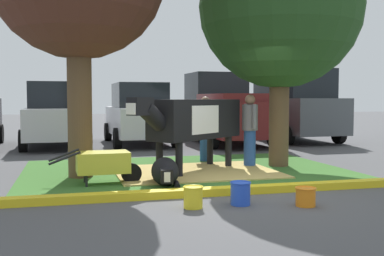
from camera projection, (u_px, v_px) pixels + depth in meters
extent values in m
plane|color=#4C4C4F|center=(243.00, 190.00, 7.71)|extent=(80.00, 80.00, 0.00)
cube|color=#386B28|center=(186.00, 171.00, 9.77)|extent=(6.60, 4.68, 0.02)
cube|color=yellow|center=(224.00, 191.00, 7.36)|extent=(7.80, 0.24, 0.12)
cube|color=tan|center=(196.00, 172.00, 9.48)|extent=(3.22, 2.43, 0.04)
cylinder|color=brown|center=(80.00, 106.00, 8.85)|extent=(0.46, 0.46, 2.75)
cylinder|color=brown|center=(279.00, 116.00, 10.35)|extent=(0.44, 0.44, 2.27)
sphere|color=#23471E|center=(280.00, 7.00, 10.21)|extent=(3.56, 3.56, 3.56)
cube|color=black|center=(196.00, 119.00, 9.62)|extent=(2.24, 1.97, 0.80)
cube|color=white|center=(191.00, 119.00, 9.50)|extent=(1.15, 1.12, 0.56)
cylinder|color=black|center=(153.00, 116.00, 8.55)|extent=(0.70, 0.64, 0.58)
cube|color=black|center=(140.00, 106.00, 8.29)|extent=(0.51, 0.48, 0.32)
cube|color=white|center=(132.00, 109.00, 8.13)|extent=(0.22, 0.23, 0.20)
cylinder|color=black|center=(179.00, 160.00, 8.83)|extent=(0.14, 0.14, 0.69)
cylinder|color=black|center=(159.00, 158.00, 9.13)|extent=(0.14, 0.14, 0.69)
cylinder|color=black|center=(228.00, 152.00, 10.20)|extent=(0.14, 0.14, 0.69)
cylinder|color=black|center=(210.00, 150.00, 10.50)|extent=(0.14, 0.14, 0.69)
cylinder|color=black|center=(227.00, 128.00, 10.59)|extent=(0.06, 0.06, 0.70)
ellipsoid|color=black|center=(165.00, 171.00, 8.19)|extent=(0.64, 1.16, 0.48)
cube|color=black|center=(167.00, 176.00, 7.59)|extent=(0.24, 0.31, 0.22)
cube|color=silver|center=(167.00, 177.00, 7.47)|extent=(0.11, 0.07, 0.16)
cylinder|color=black|center=(177.00, 185.00, 7.87)|extent=(0.15, 0.36, 0.10)
cylinder|color=#23478C|center=(250.00, 149.00, 10.29)|extent=(0.26, 0.26, 0.82)
cylinder|color=slate|center=(250.00, 117.00, 10.25)|extent=(0.34, 0.34, 0.56)
sphere|color=#8C664C|center=(250.00, 100.00, 10.22)|extent=(0.22, 0.22, 0.22)
cylinder|color=slate|center=(254.00, 117.00, 10.03)|extent=(0.09, 0.09, 0.53)
cylinder|color=slate|center=(246.00, 116.00, 10.45)|extent=(0.09, 0.09, 0.53)
cylinder|color=#23478C|center=(205.00, 145.00, 11.20)|extent=(0.26, 0.26, 0.80)
cylinder|color=#23478C|center=(205.00, 117.00, 11.16)|extent=(0.34, 0.34, 0.55)
sphere|color=#8C664C|center=(205.00, 101.00, 11.14)|extent=(0.22, 0.22, 0.22)
cylinder|color=#23478C|center=(214.00, 116.00, 11.06)|extent=(0.09, 0.09, 0.52)
cylinder|color=#23478C|center=(197.00, 116.00, 11.26)|extent=(0.09, 0.09, 0.52)
cube|color=gold|center=(103.00, 162.00, 8.19)|extent=(0.92, 0.63, 0.36)
cylinder|color=black|center=(131.00, 173.00, 8.34)|extent=(0.36, 0.11, 0.36)
cylinder|color=black|center=(85.00, 177.00, 8.33)|extent=(0.04, 0.04, 0.24)
cylinder|color=black|center=(87.00, 181.00, 7.91)|extent=(0.04, 0.04, 0.24)
cylinder|color=black|center=(64.00, 155.00, 8.20)|extent=(0.53, 0.06, 0.23)
cylinder|color=black|center=(65.00, 158.00, 7.78)|extent=(0.53, 0.06, 0.23)
cylinder|color=yellow|center=(193.00, 198.00, 6.45)|extent=(0.26, 0.26, 0.29)
torus|color=yellow|center=(193.00, 187.00, 6.44)|extent=(0.29, 0.29, 0.02)
cylinder|color=blue|center=(240.00, 194.00, 6.65)|extent=(0.28, 0.28, 0.32)
torus|color=blue|center=(241.00, 183.00, 6.64)|extent=(0.30, 0.30, 0.02)
cylinder|color=orange|center=(306.00, 197.00, 6.57)|extent=(0.28, 0.28, 0.25)
torus|color=orange|center=(306.00, 188.00, 6.57)|extent=(0.30, 0.30, 0.02)
cylinder|color=black|center=(0.00, 134.00, 15.85)|extent=(0.23, 0.64, 0.64)
cube|color=silver|center=(56.00, 122.00, 14.79)|extent=(1.89, 4.44, 0.90)
cube|color=black|center=(56.00, 95.00, 14.74)|extent=(1.63, 2.23, 0.80)
cylinder|color=black|center=(29.00, 134.00, 15.95)|extent=(0.23, 0.64, 0.64)
cylinder|color=black|center=(83.00, 133.00, 16.44)|extent=(0.23, 0.64, 0.64)
cylinder|color=black|center=(23.00, 141.00, 13.20)|extent=(0.23, 0.64, 0.64)
cylinder|color=black|center=(88.00, 139.00, 13.69)|extent=(0.23, 0.64, 0.64)
cube|color=silver|center=(139.00, 121.00, 15.57)|extent=(1.89, 4.44, 0.90)
cube|color=black|center=(139.00, 95.00, 15.52)|extent=(1.63, 2.23, 0.80)
cylinder|color=black|center=(108.00, 132.00, 16.73)|extent=(0.23, 0.64, 0.64)
cylinder|color=black|center=(157.00, 131.00, 17.22)|extent=(0.23, 0.64, 0.64)
cylinder|color=black|center=(117.00, 138.00, 13.98)|extent=(0.23, 0.64, 0.64)
cylinder|color=black|center=(176.00, 137.00, 14.47)|extent=(0.23, 0.64, 0.64)
cube|color=maroon|center=(224.00, 117.00, 15.89)|extent=(2.11, 5.44, 1.10)
cube|color=black|center=(216.00, 87.00, 16.73)|extent=(1.88, 1.84, 1.00)
cube|color=maroon|center=(238.00, 98.00, 14.68)|extent=(1.95, 2.74, 0.24)
cylinder|color=black|center=(183.00, 131.00, 17.34)|extent=(0.23, 0.64, 0.64)
cylinder|color=black|center=(233.00, 130.00, 17.88)|extent=(0.23, 0.64, 0.64)
cylinder|color=black|center=(213.00, 139.00, 13.97)|extent=(0.23, 0.64, 0.64)
cylinder|color=black|center=(274.00, 137.00, 14.51)|extent=(0.23, 0.64, 0.64)
cube|color=#4C5156|center=(292.00, 115.00, 16.85)|extent=(1.99, 4.64, 1.20)
cube|color=black|center=(293.00, 84.00, 16.78)|extent=(1.74, 3.23, 1.00)
cylinder|color=black|center=(251.00, 129.00, 18.06)|extent=(0.23, 0.64, 0.64)
cylinder|color=black|center=(296.00, 129.00, 18.58)|extent=(0.23, 0.64, 0.64)
cylinder|color=black|center=(288.00, 135.00, 15.19)|extent=(0.23, 0.64, 0.64)
cylinder|color=black|center=(339.00, 134.00, 15.71)|extent=(0.23, 0.64, 0.64)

